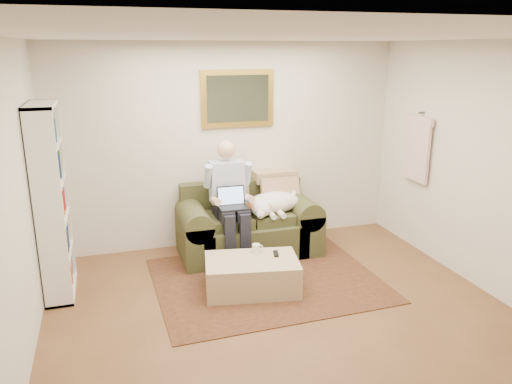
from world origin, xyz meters
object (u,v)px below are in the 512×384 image
sleeping_dog (274,202)px  ottoman (252,275)px  sofa (248,230)px  bookshelf (51,202)px  coffee_mug (256,248)px  laptop (232,202)px  seated_man (231,203)px

sleeping_dog → ottoman: 1.19m
sofa → bookshelf: bookshelf is taller
ottoman → coffee_mug: size_ratio=9.80×
ottoman → bookshelf: size_ratio=0.49×
sofa → coffee_mug: size_ratio=17.27×
bookshelf → laptop: bearing=6.0°
seated_man → bookshelf: 1.99m
ottoman → bookshelf: (-1.96, 0.59, 0.82)m
ottoman → coffee_mug: coffee_mug is taller
sleeping_dog → ottoman: bearing=-121.2°
laptop → sleeping_dog: (0.57, 0.14, -0.10)m
sleeping_dog → bookshelf: bookshelf is taller
seated_man → sofa: bearing=31.5°
coffee_mug → laptop: bearing=99.1°
ottoman → coffee_mug: bearing=59.5°
laptop → coffee_mug: bearing=-80.9°
bookshelf → ottoman: bearing=-16.8°
sofa → bookshelf: bearing=-169.0°
ottoman → bookshelf: bearing=163.2°
ottoman → seated_man: bearing=90.2°
sleeping_dog → seated_man: bearing=-172.9°
seated_man → ottoman: size_ratio=1.48×
bookshelf → sofa: bearing=11.0°
sleeping_dog → sofa: bearing=164.3°
seated_man → sleeping_dog: seated_man is taller
laptop → coffee_mug: laptop is taller
seated_man → coffee_mug: 0.77m
coffee_mug → bookshelf: bearing=168.3°
sofa → sleeping_dog: size_ratio=2.43×
ottoman → sleeping_dog: bearing=58.8°
sofa → ottoman: bearing=-104.0°
sofa → laptop: (-0.26, -0.23, 0.46)m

